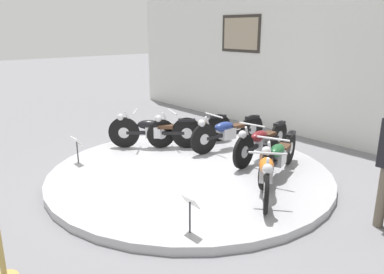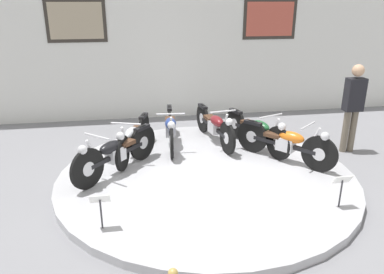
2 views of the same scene
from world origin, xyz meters
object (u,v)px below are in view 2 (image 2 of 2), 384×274
motorcycle_maroon (215,125)px  motorcycle_orange (286,142)px  motorcycle_blue (170,127)px  motorcycle_green (257,130)px  info_placard_front_centre (342,184)px  motorcycle_silver (133,137)px  motorcycle_black (115,152)px  visitor_standing (353,103)px  info_placard_front_left (100,204)px

motorcycle_maroon → motorcycle_orange: bearing=-47.8°
motorcycle_blue → motorcycle_green: size_ratio=1.06×
motorcycle_green → info_placard_front_centre: 2.42m
motorcycle_silver → motorcycle_orange: size_ratio=1.21×
motorcycle_black → motorcycle_orange: motorcycle_black is taller
visitor_standing → info_placard_front_left: bearing=-155.1°
motorcycle_black → motorcycle_blue: motorcycle_black is taller
motorcycle_silver → motorcycle_orange: 2.83m
motorcycle_maroon → info_placard_front_left: (-2.13, -2.82, -0.02)m
motorcycle_maroon → info_placard_front_centre: motorcycle_maroon is taller
visitor_standing → motorcycle_green: bearing=175.5°
info_placard_front_centre → info_placard_front_left: bearing=180.0°
motorcycle_silver → motorcycle_maroon: size_ratio=0.96×
motorcycle_green → motorcycle_black: bearing=-165.2°
motorcycle_silver → info_placard_front_left: 2.42m
motorcycle_black → motorcycle_blue: (1.06, 1.17, -0.01)m
info_placard_front_centre → motorcycle_maroon: bearing=113.2°
motorcycle_blue → motorcycle_maroon: size_ratio=1.01×
motorcycle_silver → motorcycle_orange: motorcycle_orange is taller
motorcycle_blue → info_placard_front_centre: 3.54m
motorcycle_blue → info_placard_front_centre: motorcycle_blue is taller
motorcycle_silver → motorcycle_green: (2.42, 0.00, 0.00)m
motorcycle_green → visitor_standing: (1.91, -0.15, 0.51)m
motorcycle_orange → info_placard_front_left: size_ratio=3.06×
motorcycle_maroon → motorcycle_green: size_ratio=1.05×
info_placard_front_centre → visitor_standing: bearing=57.0°
motorcycle_green → info_placard_front_centre: motorcycle_green is taller
info_placard_front_centre → visitor_standing: 2.70m
motorcycle_maroon → motorcycle_black: bearing=-149.5°
motorcycle_silver → info_placard_front_centre: 3.73m
motorcycle_orange → motorcycle_green: bearing=113.2°
info_placard_front_left → motorcycle_orange: bearing=27.3°
motorcycle_black → info_placard_front_centre: motorcycle_black is taller
motorcycle_maroon → info_placard_front_centre: 3.07m
motorcycle_black → motorcycle_maroon: bearing=30.5°
visitor_standing → motorcycle_black: bearing=-173.0°
motorcycle_green → info_placard_front_left: size_ratio=3.67×
motorcycle_black → visitor_standing: visitor_standing is taller
motorcycle_black → info_placard_front_centre: bearing=-27.4°
motorcycle_maroon → info_placard_front_left: motorcycle_maroon is taller
info_placard_front_left → motorcycle_silver: bearing=79.0°
motorcycle_blue → motorcycle_green: bearing=-15.0°
motorcycle_black → motorcycle_blue: size_ratio=0.78×
info_placard_front_centre → visitor_standing: (1.44, 2.23, 0.53)m
motorcycle_silver → visitor_standing: 4.36m
motorcycle_orange → info_placard_front_centre: size_ratio=3.06×
motorcycle_silver → motorcycle_blue: motorcycle_blue is taller
motorcycle_blue → info_placard_front_centre: (2.13, -2.82, -0.02)m
motorcycle_black → motorcycle_maroon: (1.98, 1.17, -0.01)m
motorcycle_silver → motorcycle_maroon: bearing=15.0°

